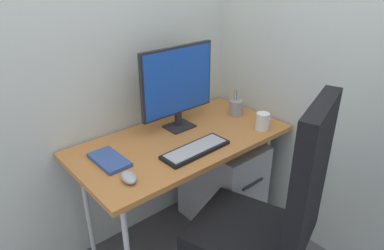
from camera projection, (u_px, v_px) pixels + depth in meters
ground_plane at (183, 238)px, 2.33m from camera, size 8.00×8.00×0.00m
wall_back at (141, 12)px, 1.95m from camera, size 2.80×0.04×2.80m
wall_side_right at (297, 13)px, 1.94m from camera, size 0.04×2.19×2.80m
desk at (182, 146)px, 2.02m from camera, size 1.23×0.63×0.75m
office_chair at (269, 219)px, 1.65m from camera, size 0.64×0.66×1.19m
filing_cabinet at (222, 182)px, 2.38m from camera, size 0.36×0.52×0.61m
monitor at (178, 83)px, 2.02m from camera, size 0.49×0.13×0.49m
keyboard at (196, 150)px, 1.87m from camera, size 0.39×0.15×0.02m
mouse at (129, 177)px, 1.62m from camera, size 0.08×0.12×0.04m
pen_holder at (236, 107)px, 2.27m from camera, size 0.09×0.09×0.17m
notebook at (109, 160)px, 1.77m from camera, size 0.13×0.24×0.02m
coffee_mug at (263, 121)px, 2.09m from camera, size 0.11×0.08×0.10m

